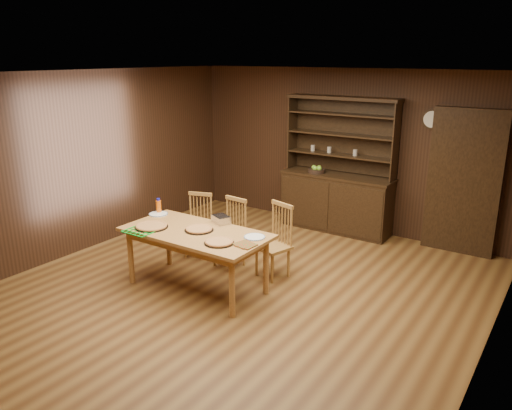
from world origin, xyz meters
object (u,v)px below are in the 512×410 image
Objects in this scene: china_hutch at (337,195)px; juice_bottle at (159,206)px; dining_table at (196,238)px; chair_center at (232,230)px; chair_right at (277,238)px; chair_left at (199,223)px.

china_hutch is 10.70× the size of juice_bottle.
dining_table is 1.91× the size of chair_center.
chair_right is (0.69, 0.05, 0.02)m from chair_center.
chair_left is 0.93× the size of chair_right.
china_hutch is 2.08m from chair_right.
chair_right reaches higher than dining_table.
juice_bottle is at bearing 162.31° from dining_table.
chair_left is 1.31m from chair_right.
chair_left is at bearing 71.75° from juice_bottle.
dining_table is 1.13m from chair_left.
chair_center is 1.04m from juice_bottle.
chair_right is at bearing -18.11° from chair_left.
china_hutch is at bearing 41.92° from chair_left.
china_hutch is 2.30× the size of chair_center.
juice_bottle is (-0.82, -0.55, 0.34)m from chair_center.
juice_bottle is at bearing -142.42° from chair_right.
chair_right is at bearing 21.60° from juice_bottle.
chair_right reaches higher than chair_center.
china_hutch reaches higher than dining_table.
juice_bottle reaches higher than chair_left.
china_hutch is 2.40m from chair_left.
juice_bottle reaches higher than chair_center.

